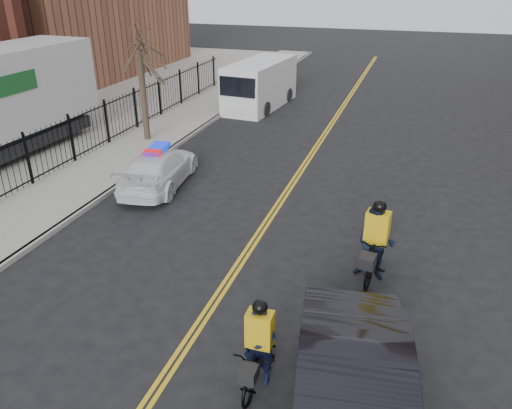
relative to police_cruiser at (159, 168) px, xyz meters
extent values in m
plane|color=black|center=(4.63, -5.58, -0.68)|extent=(120.00, 120.00, 0.00)
cube|color=yellow|center=(4.55, 2.42, -0.67)|extent=(0.10, 60.00, 0.01)
cube|color=yellow|center=(4.71, 2.42, -0.67)|extent=(0.10, 60.00, 0.01)
cube|color=gray|center=(-2.87, 2.42, -0.61)|extent=(3.00, 60.00, 0.15)
cube|color=gray|center=(-1.37, 2.42, -0.61)|extent=(0.20, 60.00, 0.15)
cylinder|color=#32261E|center=(-2.97, 4.42, 1.47)|extent=(0.28, 0.28, 4.00)
imported|color=white|center=(0.00, 0.00, -0.01)|extent=(2.49, 4.85, 1.35)
cube|color=#0C26CC|center=(0.00, 0.00, 0.75)|extent=(0.72, 1.30, 0.16)
imported|color=black|center=(8.31, -8.97, 0.22)|extent=(2.77, 5.68, 1.79)
cube|color=white|center=(0.04, 12.24, 0.60)|extent=(2.79, 6.21, 2.57)
cube|color=white|center=(-0.21, 9.63, 0.38)|extent=(2.25, 1.09, 1.34)
cube|color=black|center=(-0.25, 9.18, 1.05)|extent=(2.01, 0.30, 1.00)
cylinder|color=black|center=(-1.19, 10.56, -0.29)|extent=(0.35, 0.80, 0.78)
cylinder|color=black|center=(0.92, 10.36, -0.29)|extent=(0.35, 0.80, 0.78)
cylinder|color=black|center=(-0.85, 14.11, -0.29)|extent=(0.35, 0.80, 0.78)
cylinder|color=black|center=(1.26, 13.91, -0.29)|extent=(0.35, 0.80, 0.78)
cylinder|color=black|center=(-7.51, 4.37, -0.08)|extent=(0.13, 0.13, 1.19)
imported|color=black|center=(6.43, -8.06, -0.17)|extent=(0.68, 1.93, 1.01)
imported|color=black|center=(6.43, -8.06, 0.19)|extent=(0.64, 0.42, 1.74)
cube|color=gold|center=(6.43, -8.06, 0.57)|extent=(0.50, 0.34, 0.73)
sphere|color=black|center=(6.43, -8.06, 1.07)|extent=(0.29, 0.29, 0.29)
cube|color=black|center=(6.44, -8.74, 0.11)|extent=(0.32, 0.36, 0.27)
imported|color=black|center=(8.13, -3.71, -0.03)|extent=(0.90, 2.24, 1.31)
imported|color=black|center=(8.13, -3.71, 0.33)|extent=(1.08, 0.89, 2.02)
cube|color=gold|center=(8.13, -3.71, 0.78)|extent=(0.62, 0.47, 0.85)
sphere|color=black|center=(8.13, -3.71, 1.35)|extent=(0.34, 0.34, 0.34)
cube|color=black|center=(8.03, -4.49, 0.24)|extent=(0.42, 0.46, 0.31)
camera|label=1|loc=(8.63, -15.08, 6.65)|focal=35.00mm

